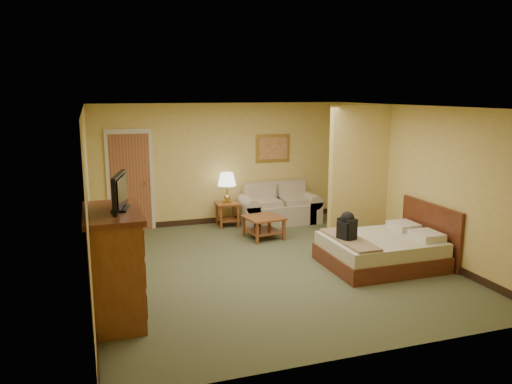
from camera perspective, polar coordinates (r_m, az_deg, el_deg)
name	(u,v)px	position (r m, az deg, el deg)	size (l,w,h in m)	color
floor	(269,266)	(8.33, 1.48, -8.46)	(6.00, 6.00, 0.00)	#4C5134
ceiling	(270,107)	(7.84, 1.58, 9.72)	(6.00, 6.00, 0.00)	white
back_wall	(222,164)	(10.81, -3.89, 3.23)	(5.50, 0.02, 2.60)	#D4B65A
left_wall	(89,200)	(7.52, -18.58, -0.92)	(0.02, 6.00, 2.60)	#D4B65A
right_wall	(415,180)	(9.27, 17.72, 1.36)	(0.02, 6.00, 2.60)	#D4B65A
partition	(359,173)	(9.71, 11.66, 2.10)	(1.20, 0.15, 2.60)	#D4B65A
door	(130,181)	(10.51, -14.17, 1.20)	(0.94, 0.16, 2.10)	beige
baseboard	(223,219)	(11.05, -3.79, -3.15)	(5.50, 0.02, 0.12)	black
loveseat	(279,210)	(10.95, 2.62, -2.06)	(1.73, 0.81, 0.88)	tan
side_table	(227,211)	(10.66, -3.31, -2.14)	(0.47, 0.47, 0.51)	brown
table_lamp	(227,180)	(10.53, -3.35, 1.38)	(0.39, 0.39, 0.64)	#B49042
coffee_table	(263,223)	(9.76, 0.86, -3.55)	(0.78, 0.78, 0.44)	brown
wall_picture	(273,148)	(11.10, 1.94, 5.02)	(0.79, 0.04, 0.61)	#B78E3F
dresser	(115,265)	(6.53, -15.79, -7.99)	(0.69, 1.31, 1.40)	brown
tv	(120,193)	(6.30, -15.33, -0.11)	(0.25, 0.73, 0.45)	black
bed	(384,249)	(8.55, 14.45, -6.38)	(1.89, 1.52, 0.99)	#4D2012
backpack	(347,225)	(8.08, 10.38, -3.79)	(0.27, 0.32, 0.48)	black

